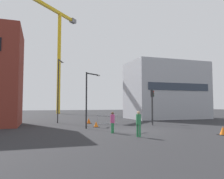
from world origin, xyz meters
TOP-DOWN VIEW (x-y plane):
  - ground at (0.00, 0.00)m, footprint 160.00×160.00m
  - office_block at (12.23, 14.35)m, footprint 12.42×7.51m
  - construction_crane at (-3.30, 40.18)m, footprint 13.80×14.35m
  - streetlamp_tall at (-5.44, 10.41)m, footprint 0.89×1.68m
  - streetlamp_short at (-3.26, 2.95)m, footprint 1.70×1.18m
  - traffic_light_median at (4.03, 3.90)m, footprint 0.35×0.39m
  - traffic_light_far at (5.35, 6.47)m, footprint 0.39×0.35m
  - pedestrian_walking at (-1.17, -3.67)m, footprint 0.34×0.34m
  - pedestrian_waiting at (-2.22, -1.09)m, footprint 0.34×0.34m
  - safety_barrier_front at (-0.31, 6.59)m, footprint 2.54×0.40m
  - traffic_cone_striped at (-2.06, 8.31)m, footprint 0.65×0.65m
  - traffic_cone_on_verge at (-2.27, 3.95)m, footprint 0.58×0.58m
  - traffic_cone_by_barrier at (5.14, -4.68)m, footprint 0.64×0.64m

SIDE VIEW (x-z plane):
  - ground at x=0.00m, z-range 0.00..0.00m
  - traffic_cone_on_verge at x=-2.27m, z-range -0.02..0.57m
  - traffic_cone_by_barrier at x=5.14m, z-range -0.02..0.62m
  - traffic_cone_striped at x=-2.06m, z-range -0.02..0.63m
  - safety_barrier_front at x=-0.31m, z-range 0.02..1.10m
  - pedestrian_waiting at x=-2.22m, z-range 0.13..1.79m
  - pedestrian_walking at x=-1.17m, z-range 0.15..1.93m
  - traffic_light_median at x=4.03m, z-range 0.66..4.44m
  - traffic_light_far at x=5.35m, z-range 0.69..4.73m
  - streetlamp_short at x=-3.26m, z-range 0.63..5.92m
  - office_block at x=12.23m, z-range 0.00..9.12m
  - streetlamp_tall at x=-5.44m, z-range 0.67..8.57m
  - construction_crane at x=-3.30m, z-range 4.18..30.89m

